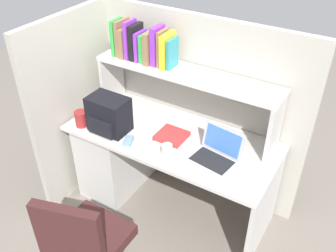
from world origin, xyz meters
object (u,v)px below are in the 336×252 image
object	(u,v)px
computer_mouse	(128,141)
snack_canister	(81,119)
office_chair	(87,251)
paper_cup	(167,151)
laptop	(216,153)
backpack	(108,115)

from	to	relation	value
computer_mouse	snack_canister	bearing A→B (deg)	161.57
office_chair	paper_cup	bearing A→B (deg)	-117.90
laptop	paper_cup	xyz separation A→B (m)	(-0.31, -0.14, -0.00)
backpack	computer_mouse	bearing A→B (deg)	-15.78
computer_mouse	office_chair	size ratio (longest dim) A/B	0.11
backpack	office_chair	distance (m)	0.98
snack_canister	office_chair	distance (m)	1.01
backpack	office_chair	bearing A→B (deg)	-63.14
backpack	snack_canister	xyz separation A→B (m)	(-0.22, -0.07, -0.07)
computer_mouse	paper_cup	size ratio (longest dim) A/B	1.14
laptop	computer_mouse	world-z (taller)	laptop
paper_cup	snack_canister	distance (m)	0.76
laptop	office_chair	xyz separation A→B (m)	(-0.46, -0.87, -0.39)
computer_mouse	office_chair	bearing A→B (deg)	-95.94
backpack	office_chair	xyz separation A→B (m)	(0.39, -0.77, -0.47)
paper_cup	snack_canister	bearing A→B (deg)	-178.04
backpack	snack_canister	size ratio (longest dim) A/B	2.39
backpack	snack_canister	world-z (taller)	backpack
backpack	snack_canister	distance (m)	0.24
computer_mouse	paper_cup	bearing A→B (deg)	-15.84
laptop	paper_cup	distance (m)	0.34
office_chair	snack_canister	bearing A→B (deg)	-65.06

